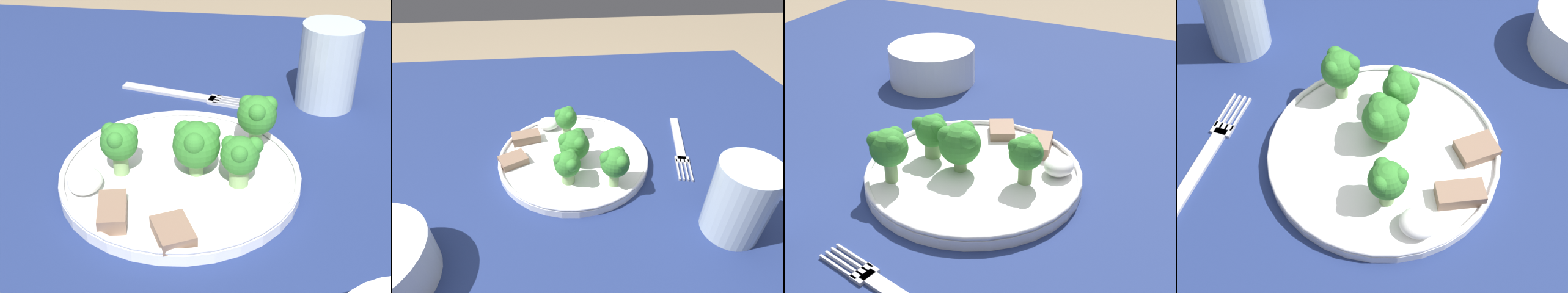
{
  "view_description": "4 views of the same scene",
  "coord_description": "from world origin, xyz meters",
  "views": [
    {
      "loc": [
        0.42,
        -0.0,
        1.11
      ],
      "look_at": [
        -0.03,
        -0.06,
        0.81
      ],
      "focal_mm": 50.0,
      "sensor_mm": 36.0,
      "label": 1
    },
    {
      "loc": [
        -0.03,
        0.33,
        1.1
      ],
      "look_at": [
        -0.06,
        -0.05,
        0.81
      ],
      "focal_mm": 28.0,
      "sensor_mm": 36.0,
      "label": 2
    },
    {
      "loc": [
        -0.52,
        -0.32,
        1.12
      ],
      "look_at": [
        -0.03,
        -0.08,
        0.81
      ],
      "focal_mm": 50.0,
      "sensor_mm": 36.0,
      "label": 3
    },
    {
      "loc": [
        -0.02,
        -0.42,
        1.26
      ],
      "look_at": [
        -0.05,
        -0.1,
        0.81
      ],
      "focal_mm": 50.0,
      "sensor_mm": 36.0,
      "label": 4
    }
  ],
  "objects": [
    {
      "name": "sauce_dollop",
      "position": [
        -0.0,
        -0.17,
        0.79
      ],
      "size": [
        0.04,
        0.04,
        0.02
      ],
      "color": "white",
      "rests_on": "dinner_plate"
    },
    {
      "name": "dinner_plate",
      "position": [
        -0.04,
        -0.08,
        0.77
      ],
      "size": [
        0.25,
        0.25,
        0.02
      ],
      "color": "white",
      "rests_on": "table"
    },
    {
      "name": "broccoli_floret_front_left",
      "position": [
        -0.1,
        0.0,
        0.82
      ],
      "size": [
        0.04,
        0.04,
        0.06
      ],
      "color": "#7FA866",
      "rests_on": "dinner_plate"
    },
    {
      "name": "meat_slice_middle_slice",
      "position": [
        0.04,
        -0.13,
        0.78
      ],
      "size": [
        0.05,
        0.04,
        0.02
      ],
      "color": "#846651",
      "rests_on": "dinner_plate"
    },
    {
      "name": "table",
      "position": [
        0.0,
        0.0,
        0.67
      ],
      "size": [
        1.17,
        1.15,
        0.76
      ],
      "color": "navy",
      "rests_on": "ground_plane"
    },
    {
      "name": "fork",
      "position": [
        -0.24,
        -0.1,
        0.76
      ],
      "size": [
        0.06,
        0.19,
        0.0
      ],
      "color": "#B2B2B7",
      "rests_on": "table"
    },
    {
      "name": "broccoli_floret_back_left",
      "position": [
        -0.04,
        -0.06,
        0.81
      ],
      "size": [
        0.05,
        0.05,
        0.06
      ],
      "color": "#7FA866",
      "rests_on": "dinner_plate"
    },
    {
      "name": "meat_slice_front_slice",
      "position": [
        0.06,
        -0.07,
        0.78
      ],
      "size": [
        0.05,
        0.05,
        0.01
      ],
      "color": "#846651",
      "rests_on": "dinner_plate"
    },
    {
      "name": "drinking_glass",
      "position": [
        -0.24,
        0.09,
        0.81
      ],
      "size": [
        0.08,
        0.08,
        0.11
      ],
      "color": "#B2C1CC",
      "rests_on": "table"
    },
    {
      "name": "broccoli_floret_near_rim_left",
      "position": [
        -0.03,
        -0.01,
        0.81
      ],
      "size": [
        0.04,
        0.04,
        0.05
      ],
      "color": "#7FA866",
      "rests_on": "dinner_plate"
    },
    {
      "name": "broccoli_floret_center_left",
      "position": [
        -0.03,
        -0.14,
        0.81
      ],
      "size": [
        0.04,
        0.04,
        0.06
      ],
      "color": "#7FA866",
      "rests_on": "dinner_plate"
    }
  ]
}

